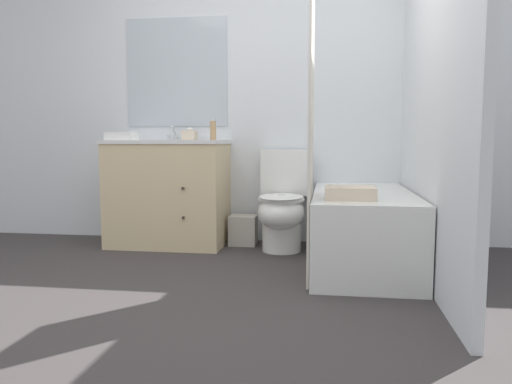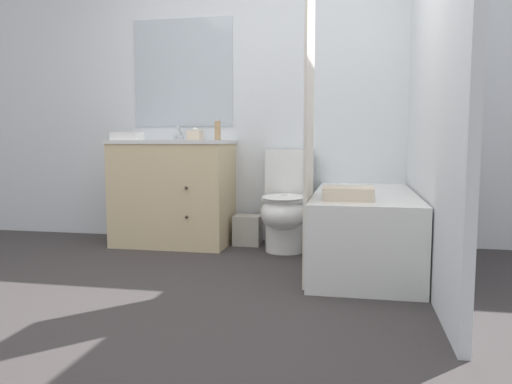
# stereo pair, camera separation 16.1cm
# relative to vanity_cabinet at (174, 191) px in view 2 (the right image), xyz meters

# --- Properties ---
(ground_plane) EXTENTS (14.00, 14.00, 0.00)m
(ground_plane) POSITION_rel_vanity_cabinet_xyz_m (0.72, -1.42, -0.45)
(ground_plane) COLOR #383333
(wall_back) EXTENTS (8.00, 0.06, 2.50)m
(wall_back) POSITION_rel_vanity_cabinet_xyz_m (0.71, 0.31, 0.80)
(wall_back) COLOR silver
(wall_back) RESTS_ON ground_plane
(wall_right) EXTENTS (0.05, 2.71, 2.50)m
(wall_right) POSITION_rel_vanity_cabinet_xyz_m (1.94, -0.57, 0.80)
(wall_right) COLOR silver
(wall_right) RESTS_ON ground_plane
(vanity_cabinet) EXTENTS (0.96, 0.60, 0.88)m
(vanity_cabinet) POSITION_rel_vanity_cabinet_xyz_m (0.00, 0.00, 0.00)
(vanity_cabinet) COLOR beige
(vanity_cabinet) RESTS_ON ground_plane
(sink_faucet) EXTENTS (0.14, 0.12, 0.12)m
(sink_faucet) POSITION_rel_vanity_cabinet_xyz_m (-0.00, 0.20, 0.46)
(sink_faucet) COLOR silver
(sink_faucet) RESTS_ON vanity_cabinet
(toilet) EXTENTS (0.39, 0.68, 0.80)m
(toilet) POSITION_rel_vanity_cabinet_xyz_m (0.96, -0.07, -0.09)
(toilet) COLOR white
(toilet) RESTS_ON ground_plane
(bathtub) EXTENTS (0.68, 1.49, 0.52)m
(bathtub) POSITION_rel_vanity_cabinet_xyz_m (1.56, -0.46, -0.19)
(bathtub) COLOR white
(bathtub) RESTS_ON ground_plane
(shower_curtain) EXTENTS (0.02, 0.53, 2.03)m
(shower_curtain) POSITION_rel_vanity_cabinet_xyz_m (1.21, -0.86, 0.57)
(shower_curtain) COLOR silver
(shower_curtain) RESTS_ON ground_plane
(wastebasket) EXTENTS (0.22, 0.19, 0.25)m
(wastebasket) POSITION_rel_vanity_cabinet_xyz_m (0.62, 0.08, -0.32)
(wastebasket) COLOR #B7B2A8
(wastebasket) RESTS_ON ground_plane
(tissue_box) EXTENTS (0.11, 0.12, 0.11)m
(tissue_box) POSITION_rel_vanity_cabinet_xyz_m (0.15, 0.15, 0.47)
(tissue_box) COLOR beige
(tissue_box) RESTS_ON vanity_cabinet
(soap_dispenser) EXTENTS (0.05, 0.05, 0.19)m
(soap_dispenser) POSITION_rel_vanity_cabinet_xyz_m (0.38, 0.04, 0.51)
(soap_dispenser) COLOR tan
(soap_dispenser) RESTS_ON vanity_cabinet
(hand_towel_folded) EXTENTS (0.22, 0.17, 0.06)m
(hand_towel_folded) POSITION_rel_vanity_cabinet_xyz_m (-0.33, -0.17, 0.46)
(hand_towel_folded) COLOR white
(hand_towel_folded) RESTS_ON vanity_cabinet
(bath_towel_folded) EXTENTS (0.31, 0.25, 0.08)m
(bath_towel_folded) POSITION_rel_vanity_cabinet_xyz_m (1.46, -0.89, 0.11)
(bath_towel_folded) COLOR beige
(bath_towel_folded) RESTS_ON bathtub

